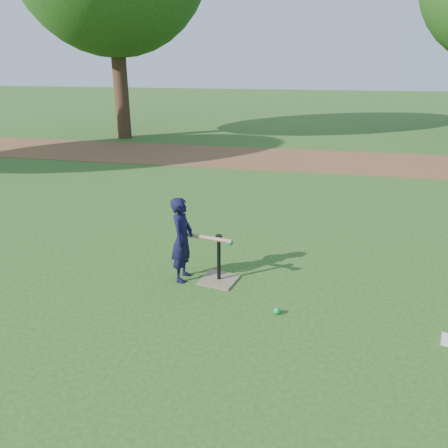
# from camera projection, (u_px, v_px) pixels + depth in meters

# --- Properties ---
(ground) EXTENTS (80.00, 80.00, 0.00)m
(ground) POSITION_uv_depth(u_px,v_px,m) (234.00, 283.00, 5.44)
(ground) COLOR #285116
(ground) RESTS_ON ground
(dirt_strip) EXTENTS (24.00, 3.00, 0.01)m
(dirt_strip) POSITION_uv_depth(u_px,v_px,m) (285.00, 159.00, 12.30)
(dirt_strip) COLOR brown
(dirt_strip) RESTS_ON ground
(child) EXTENTS (0.26, 0.39, 1.07)m
(child) POSITION_uv_depth(u_px,v_px,m) (182.00, 239.00, 5.36)
(child) COLOR black
(child) RESTS_ON ground
(wiffle_ball_ground) EXTENTS (0.08, 0.08, 0.08)m
(wiffle_ball_ground) POSITION_uv_depth(u_px,v_px,m) (277.00, 311.00, 4.76)
(wiffle_ball_ground) COLOR #0D973E
(wiffle_ball_ground) RESTS_ON ground
(batting_tee) EXTENTS (0.50, 0.50, 0.61)m
(batting_tee) POSITION_uv_depth(u_px,v_px,m) (219.00, 272.00, 5.46)
(batting_tee) COLOR #7E7150
(batting_tee) RESTS_ON ground
(swing_action) EXTENTS (0.64, 0.16, 0.09)m
(swing_action) POSITION_uv_depth(u_px,v_px,m) (211.00, 239.00, 5.29)
(swing_action) COLOR #A58060
(swing_action) RESTS_ON ground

